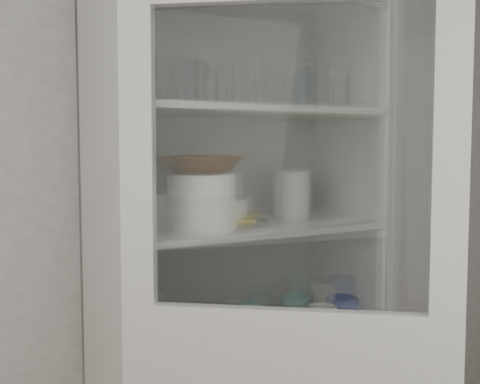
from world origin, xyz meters
TOP-DOWN VIEW (x-y plane):
  - wall_back at (0.00, 1.50)m, footprint 3.60×0.02m
  - pantry_cabinet at (0.20, 1.34)m, footprint 1.00×0.45m
  - tumbler_0 at (-0.21, 1.14)m, footprint 0.09×0.09m
  - tumbler_1 at (-0.20, 1.12)m, footprint 0.09×0.09m
  - tumbler_2 at (-0.05, 1.16)m, footprint 0.07×0.07m
  - tumbler_3 at (0.19, 1.14)m, footprint 0.10×0.10m
  - tumbler_4 at (0.37, 1.13)m, footprint 0.09×0.09m
  - tumbler_5 at (0.36, 1.15)m, footprint 0.07×0.07m
  - tumbler_6 at (0.51, 1.12)m, footprint 0.07×0.07m
  - tumbler_7 at (-0.21, 1.25)m, footprint 0.09×0.09m
  - tumbler_8 at (0.04, 1.30)m, footprint 0.08×0.08m
  - tumbler_9 at (0.13, 1.25)m, footprint 0.07×0.07m
  - goblet_0 at (0.04, 1.40)m, footprint 0.08×0.08m
  - goblet_1 at (0.08, 1.35)m, footprint 0.08×0.08m
  - goblet_2 at (0.32, 1.36)m, footprint 0.07×0.07m
  - goblet_3 at (0.50, 1.38)m, footprint 0.07×0.07m
  - plate_stack_front at (0.02, 1.21)m, footprint 0.23×0.23m
  - plate_stack_back at (-0.04, 1.37)m, footprint 0.22×0.22m
  - cream_bowl at (0.02, 1.21)m, footprint 0.24×0.24m
  - terracotta_bowl at (0.02, 1.21)m, footprint 0.32×0.32m
  - glass_platter at (0.14, 1.26)m, footprint 0.36×0.36m
  - yellow_trivet at (0.14, 1.26)m, footprint 0.23×0.23m
  - white_ramekin at (0.14, 1.26)m, footprint 0.18×0.18m
  - grey_bowl_stack at (0.42, 1.28)m, footprint 0.13×0.13m
  - mug_blue at (0.61, 1.22)m, footprint 0.16×0.16m
  - mug_teal at (0.45, 1.30)m, footprint 0.13×0.13m
  - mug_white at (0.48, 1.16)m, footprint 0.11×0.11m
  - teal_jar at (0.25, 1.29)m, footprint 0.08×0.08m
  - measuring_cups at (-0.01, 1.23)m, footprint 0.11×0.11m
  - white_canister at (-0.17, 1.32)m, footprint 0.14×0.14m

SIDE VIEW (x-z plane):
  - measuring_cups at x=-0.01m, z-range 0.86..0.91m
  - mug_white at x=0.48m, z-range 0.86..0.96m
  - mug_blue at x=0.61m, z-range 0.86..0.96m
  - teal_jar at x=0.25m, z-range 0.86..0.96m
  - mug_teal at x=0.45m, z-range 0.86..0.97m
  - white_canister at x=-0.17m, z-range 0.86..0.99m
  - pantry_cabinet at x=0.20m, z-range -0.11..1.99m
  - glass_platter at x=0.14m, z-range 1.26..1.28m
  - yellow_trivet at x=0.14m, z-range 1.28..1.29m
  - wall_back at x=0.00m, z-range 0.00..2.60m
  - plate_stack_front at x=0.02m, z-range 1.26..1.37m
  - plate_stack_back at x=-0.04m, z-range 1.26..1.37m
  - white_ramekin at x=0.14m, z-range 1.29..1.35m
  - grey_bowl_stack at x=0.42m, z-range 1.26..1.44m
  - cream_bowl at x=0.02m, z-range 1.37..1.44m
  - terracotta_bowl at x=0.02m, z-range 1.44..1.50m
  - tumbler_6 at x=0.51m, z-range 1.66..1.79m
  - tumbler_2 at x=-0.05m, z-range 1.66..1.79m
  - tumbler_9 at x=0.13m, z-range 1.66..1.79m
  - tumbler_5 at x=0.36m, z-range 1.66..1.80m
  - tumbler_1 at x=-0.20m, z-range 1.66..1.80m
  - tumbler_7 at x=-0.21m, z-range 1.66..1.81m
  - tumbler_0 at x=-0.21m, z-range 1.66..1.81m
  - tumbler_8 at x=0.04m, z-range 1.66..1.81m
  - tumbler_3 at x=0.19m, z-range 1.66..1.81m
  - tumbler_4 at x=0.37m, z-range 1.66..1.82m
  - goblet_3 at x=0.50m, z-range 1.66..1.82m
  - goblet_2 at x=0.32m, z-range 1.66..1.83m
  - goblet_0 at x=0.04m, z-range 1.66..1.83m
  - goblet_1 at x=0.08m, z-range 1.66..1.84m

